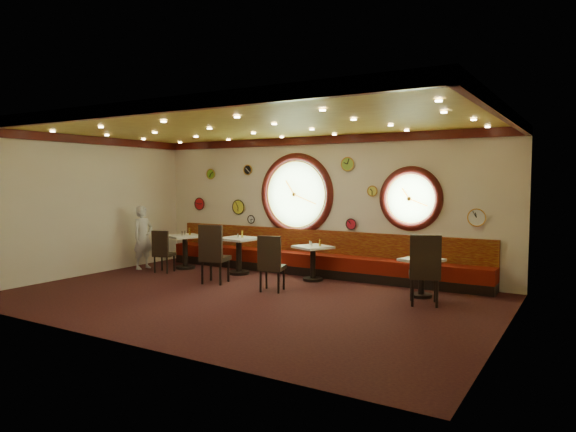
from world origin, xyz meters
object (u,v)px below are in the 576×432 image
object	(u,v)px
condiment_b_bottle	(242,234)
chair_b	(213,250)
chair_a	(162,249)
waiter	(143,237)
condiment_a_bottle	(190,231)
condiment_a_salt	(185,233)
table_d	(421,273)
chair_d	(425,265)
table_b	(239,251)
table_c	(313,259)
condiment_d_pepper	(425,256)
condiment_b_salt	(238,235)
chair_c	(271,260)
condiment_c_pepper	(311,244)
condiment_d_bottle	(428,254)
condiment_c_bottle	(320,243)
condiment_c_salt	(310,243)
condiment_a_pepper	(182,233)
condiment_b_pepper	(238,236)
condiment_d_salt	(418,255)
table_a	(185,247)

from	to	relation	value
condiment_b_bottle	chair_b	bearing A→B (deg)	-83.05
chair_a	waiter	size ratio (longest dim) A/B	0.40
condiment_a_bottle	condiment_a_salt	bearing A→B (deg)	-142.60
table_d	chair_d	size ratio (longest dim) A/B	1.06
table_b	chair_b	bearing A→B (deg)	-79.55
table_c	condiment_d_pepper	world-z (taller)	condiment_d_pepper
chair_a	condiment_d_pepper	size ratio (longest dim) A/B	6.08
chair_b	condiment_b_salt	bearing A→B (deg)	88.50
chair_c	condiment_b_salt	bearing A→B (deg)	128.25
chair_c	condiment_c_pepper	bearing A→B (deg)	67.61
chair_a	chair_d	xyz separation A→B (m)	(6.25, 0.01, 0.14)
chair_a	waiter	world-z (taller)	waiter
table_c	condiment_d_bottle	bearing A→B (deg)	-6.16
condiment_c_bottle	condiment_c_salt	bearing A→B (deg)	170.89
condiment_c_bottle	condiment_d_bottle	distance (m)	2.46
condiment_c_salt	condiment_a_salt	bearing A→B (deg)	-174.61
table_b	condiment_a_pepper	size ratio (longest dim) A/B	8.21
table_d	condiment_d_pepper	xyz separation A→B (m)	(0.06, 0.01, 0.32)
chair_c	condiment_c_bottle	xyz separation A→B (m)	(0.31, 1.48, 0.20)
condiment_b_salt	condiment_a_bottle	xyz separation A→B (m)	(-1.49, -0.00, 0.01)
table_b	condiment_b_pepper	bearing A→B (deg)	-159.37
condiment_b_bottle	condiment_c_pepper	bearing A→B (deg)	2.61
condiment_b_bottle	table_b	bearing A→B (deg)	-148.49
condiment_c_salt	table_d	bearing A→B (deg)	-9.18
condiment_d_salt	condiment_c_pepper	xyz separation A→B (m)	(-2.38, 0.17, 0.05)
condiment_c_bottle	table_a	bearing A→B (deg)	-174.80
chair_b	condiment_c_salt	xyz separation A→B (m)	(1.51, 1.50, 0.09)
table_c	condiment_b_pepper	bearing A→B (deg)	-173.82
chair_d	condiment_b_pepper	distance (m)	4.68
condiment_c_salt	condiment_d_salt	world-z (taller)	condiment_c_salt
table_c	chair_a	world-z (taller)	chair_a
chair_c	condiment_c_salt	bearing A→B (deg)	73.07
table_a	waiter	bearing A→B (deg)	-147.93
chair_c	condiment_d_bottle	xyz separation A→B (m)	(2.75, 1.15, 0.17)
condiment_d_pepper	condiment_d_bottle	distance (m)	0.07
table_b	condiment_d_pepper	distance (m)	4.41
table_d	condiment_b_bottle	xyz separation A→B (m)	(-4.27, 0.18, 0.48)
condiment_b_salt	condiment_b_pepper	bearing A→B (deg)	-60.45
condiment_a_pepper	waiter	world-z (taller)	waiter
chair_a	condiment_a_pepper	size ratio (longest dim) A/B	5.95
condiment_b_salt	chair_b	bearing A→B (deg)	-77.69
chair_c	condiment_c_pepper	world-z (taller)	chair_c
condiment_c_salt	condiment_a_bottle	xyz separation A→B (m)	(-3.27, -0.24, 0.10)
table_a	condiment_b_salt	bearing A→B (deg)	4.83
chair_d	waiter	distance (m)	7.06
condiment_c_salt	waiter	distance (m)	4.29
condiment_c_pepper	condiment_a_bottle	world-z (taller)	condiment_a_bottle
condiment_b_salt	waiter	size ratio (longest dim) A/B	0.06
condiment_a_bottle	condiment_b_bottle	world-z (taller)	condiment_b_bottle
chair_c	condiment_b_pepper	world-z (taller)	chair_c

